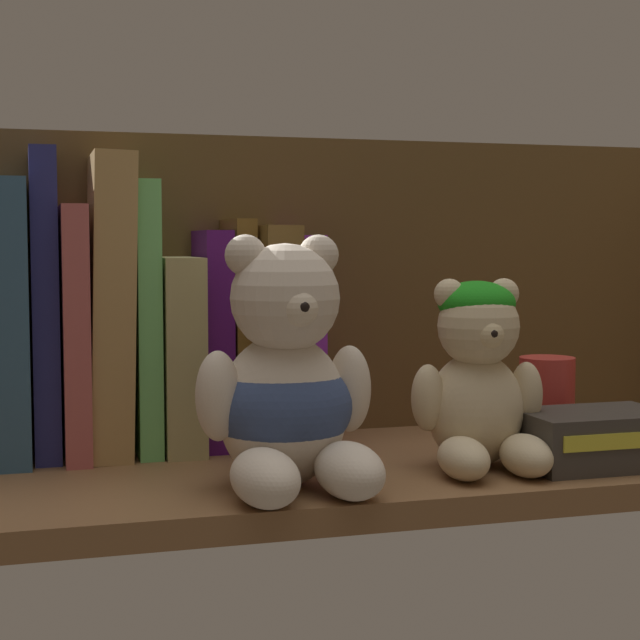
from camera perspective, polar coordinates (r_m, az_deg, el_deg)
shelf_board at (r=80.15cm, az=1.89°, el=-8.69°), size 78.96×25.57×2.00cm
shelf_back_panel at (r=91.02cm, az=-0.72°, el=1.30°), size 81.36×1.20×28.45cm
book_4 at (r=84.33cm, az=-17.23°, el=0.03°), size 3.17×14.06×22.03cm
book_5 at (r=84.25cm, az=-15.34°, el=0.91°), size 2.03×11.29×24.49cm
book_6 at (r=84.47cm, az=-13.80°, el=-0.56°), size 2.00×14.15×20.06cm
book_7 at (r=84.49cm, az=-11.91°, el=0.87°), size 3.91×13.13×24.24cm
book_8 at (r=84.81cm, az=-10.03°, el=0.20°), size 1.87×12.02×22.07cm
book_9 at (r=85.43cm, az=-8.16°, el=-1.80°), size 3.24×12.81×15.97cm
book_10 at (r=85.78cm, az=-6.21°, el=-1.02°), size 2.27×9.96×18.15cm
book_11 at (r=86.15cm, az=-4.78°, el=-0.68°), size 1.69×9.71×19.09cm
book_12 at (r=86.71cm, az=-3.15°, el=-0.82°), size 3.07×14.75×18.56cm
book_13 at (r=87.38cm, az=-1.46°, el=-1.03°), size 1.92×13.73×17.74cm
teddy_bear_larger at (r=70.26cm, az=-1.95°, el=-3.94°), size 13.00×13.65×17.72cm
teddy_bear_smaller at (r=77.34cm, az=8.98°, el=-3.31°), size 10.60×10.83×14.44cm
pillar_candle at (r=88.00cm, az=12.71°, el=-4.48°), size 4.70×4.70×7.45cm
small_product_box at (r=80.56cm, az=15.27°, el=-6.50°), size 11.26×7.54×4.25cm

